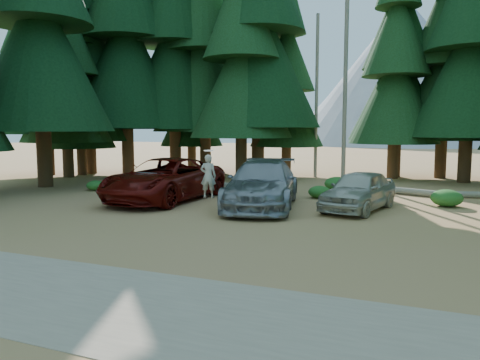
{
  "coord_description": "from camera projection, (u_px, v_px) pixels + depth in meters",
  "views": [
    {
      "loc": [
        5.5,
        -12.94,
        3.02
      ],
      "look_at": [
        -0.61,
        2.01,
        1.25
      ],
      "focal_mm": 35.0,
      "sensor_mm": 36.0,
      "label": 1
    }
  ],
  "objects": [
    {
      "name": "shrub_far_left",
      "position": [
        164.0,
        179.0,
        26.07
      ],
      "size": [
        0.94,
        0.94,
        0.52
      ],
      "primitive_type": "ellipsoid",
      "color": "#1E6723",
      "rests_on": "ground"
    },
    {
      "name": "shrub_right",
      "position": [
        359.0,
        192.0,
        20.6
      ],
      "size": [
        0.84,
        0.84,
        0.46
      ],
      "primitive_type": "ellipsoid",
      "color": "#1E6723",
      "rests_on": "ground"
    },
    {
      "name": "silver_minivan_center",
      "position": [
        262.0,
        184.0,
        18.04
      ],
      "size": [
        3.73,
        6.54,
        1.79
      ],
      "primitive_type": "imported",
      "rotation": [
        0.0,
        0.0,
        0.21
      ],
      "color": "#93959A",
      "rests_on": "ground"
    },
    {
      "name": "snag_front",
      "position": [
        345.0,
        76.0,
        26.69
      ],
      "size": [
        0.24,
        0.24,
        12.0
      ],
      "primitive_type": "cylinder",
      "color": "gray",
      "rests_on": "ground"
    },
    {
      "name": "gravel_strip",
      "position": [
        91.0,
        299.0,
        8.32
      ],
      "size": [
        26.0,
        3.5,
        0.01
      ],
      "primitive_type": "cube",
      "color": "tan",
      "rests_on": "ground"
    },
    {
      "name": "mountain_peak",
      "position": [
        391.0,
        81.0,
        95.09
      ],
      "size": [
        48.0,
        50.0,
        28.0
      ],
      "color": "gray",
      "rests_on": "ground"
    },
    {
      "name": "log_mid",
      "position": [
        414.0,
        192.0,
        21.25
      ],
      "size": [
        3.67,
        1.78,
        0.32
      ],
      "primitive_type": "cylinder",
      "rotation": [
        0.0,
        1.57,
        -0.4
      ],
      "color": "gray",
      "rests_on": "ground"
    },
    {
      "name": "snag_back",
      "position": [
        317.0,
        97.0,
        28.93
      ],
      "size": [
        0.2,
        0.2,
        10.0
      ],
      "primitive_type": "cylinder",
      "color": "gray",
      "rests_on": "ground"
    },
    {
      "name": "silver_minivan_right",
      "position": [
        359.0,
        190.0,
        17.37
      ],
      "size": [
        2.66,
        4.63,
        1.48
      ],
      "primitive_type": "imported",
      "rotation": [
        0.0,
        0.0,
        -0.22
      ],
      "color": "beige",
      "rests_on": "ground"
    },
    {
      "name": "shrub_far_right",
      "position": [
        447.0,
        198.0,
        18.25
      ],
      "size": [
        1.21,
        1.21,
        0.66
      ],
      "primitive_type": "ellipsoid",
      "color": "#1E6723",
      "rests_on": "ground"
    },
    {
      "name": "log_left",
      "position": [
        211.0,
        185.0,
        24.09
      ],
      "size": [
        4.48,
        0.99,
        0.32
      ],
      "primitive_type": "cylinder",
      "rotation": [
        0.0,
        1.57,
        -0.15
      ],
      "color": "gray",
      "rests_on": "ground"
    },
    {
      "name": "ground",
      "position": [
        234.0,
        228.0,
        14.3
      ],
      "size": [
        160.0,
        160.0,
        0.0
      ],
      "primitive_type": "plane",
      "color": "#B0864A",
      "rests_on": "ground"
    },
    {
      "name": "frisbee_player",
      "position": [
        208.0,
        176.0,
        17.25
      ],
      "size": [
        0.66,
        0.51,
        1.76
      ],
      "rotation": [
        0.0,
        0.0,
        3.37
      ],
      "color": "beige",
      "rests_on": "ground"
    },
    {
      "name": "shrub_left",
      "position": [
        181.0,
        186.0,
        22.88
      ],
      "size": [
        0.89,
        0.89,
        0.49
      ],
      "primitive_type": "ellipsoid",
      "color": "#1E6723",
      "rests_on": "ground"
    },
    {
      "name": "red_pickup",
      "position": [
        165.0,
        180.0,
        19.67
      ],
      "size": [
        3.12,
        6.51,
        1.79
      ],
      "primitive_type": "imported",
      "rotation": [
        0.0,
        0.0,
        -0.02
      ],
      "color": "#610C08",
      "rests_on": "ground"
    },
    {
      "name": "shrub_center_right",
      "position": [
        320.0,
        192.0,
        20.46
      ],
      "size": [
        0.98,
        0.98,
        0.54
      ],
      "primitive_type": "ellipsoid",
      "color": "#1E6723",
      "rests_on": "ground"
    },
    {
      "name": "shrub_edge_west",
      "position": [
        96.0,
        185.0,
        22.99
      ],
      "size": [
        0.91,
        0.91,
        0.5
      ],
      "primitive_type": "ellipsoid",
      "color": "#1E6723",
      "rests_on": "ground"
    },
    {
      "name": "forest_belt_north",
      "position": [
        331.0,
        179.0,
        28.11
      ],
      "size": [
        36.0,
        7.0,
        22.0
      ],
      "primitive_type": null,
      "color": "black",
      "rests_on": "ground"
    },
    {
      "name": "shrub_center_left",
      "position": [
        337.0,
        184.0,
        22.98
      ],
      "size": [
        1.23,
        1.23,
        0.67
      ],
      "primitive_type": "ellipsoid",
      "color": "#1E6723",
      "rests_on": "ground"
    }
  ]
}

